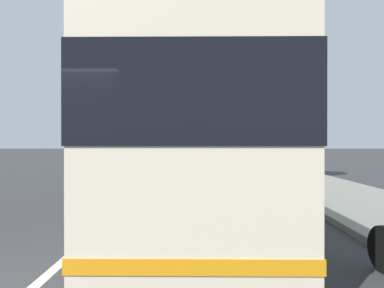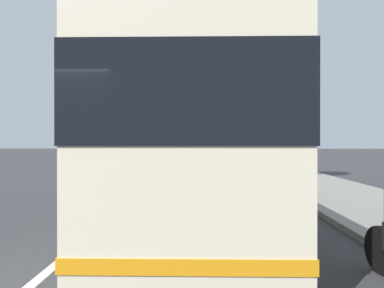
% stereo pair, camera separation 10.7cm
% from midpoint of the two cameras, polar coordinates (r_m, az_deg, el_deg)
% --- Properties ---
extents(sidewalk_curb, '(110.00, 3.60, 0.14)m').
position_cam_midpoint_polar(sidewalk_curb, '(15.71, 18.24, -6.08)').
color(sidewalk_curb, gray).
rests_on(sidewalk_curb, ground).
extents(lane_divider_line, '(110.00, 0.16, 0.01)m').
position_cam_midpoint_polar(lane_divider_line, '(15.14, -7.18, -6.56)').
color(lane_divider_line, silver).
rests_on(lane_divider_line, ground).
extents(coach_bus, '(12.17, 2.62, 3.29)m').
position_cam_midpoint_polar(coach_bus, '(9.91, 0.24, 0.70)').
color(coach_bus, beige).
rests_on(coach_bus, ground).
extents(car_side_street, '(4.41, 1.98, 1.40)m').
position_cam_midpoint_polar(car_side_street, '(38.04, -4.76, -1.46)').
color(car_side_street, '#2D7238').
rests_on(car_side_street, ground).
extents(car_oncoming, '(4.54, 1.77, 1.50)m').
position_cam_midpoint_polar(car_oncoming, '(28.96, 0.02, -1.94)').
color(car_oncoming, navy).
rests_on(car_oncoming, ground).
extents(car_ahead_same_lane, '(4.10, 1.95, 1.57)m').
position_cam_midpoint_polar(car_ahead_same_lane, '(31.28, -6.46, -1.70)').
color(car_ahead_same_lane, silver).
rests_on(car_ahead_same_lane, ground).
extents(roadside_tree_mid_block, '(2.41, 2.41, 5.76)m').
position_cam_midpoint_polar(roadside_tree_mid_block, '(19.69, 13.52, 8.04)').
color(roadside_tree_mid_block, brown).
rests_on(roadside_tree_mid_block, ground).
extents(utility_pole, '(0.22, 0.22, 6.07)m').
position_cam_midpoint_polar(utility_pole, '(19.50, 14.67, 3.88)').
color(utility_pole, slate).
rests_on(utility_pole, ground).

